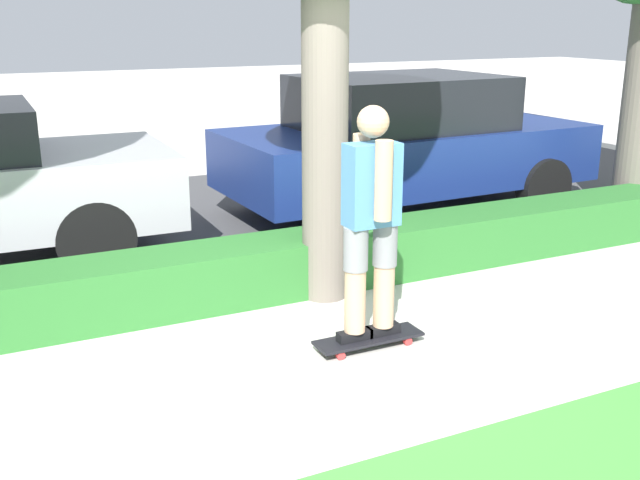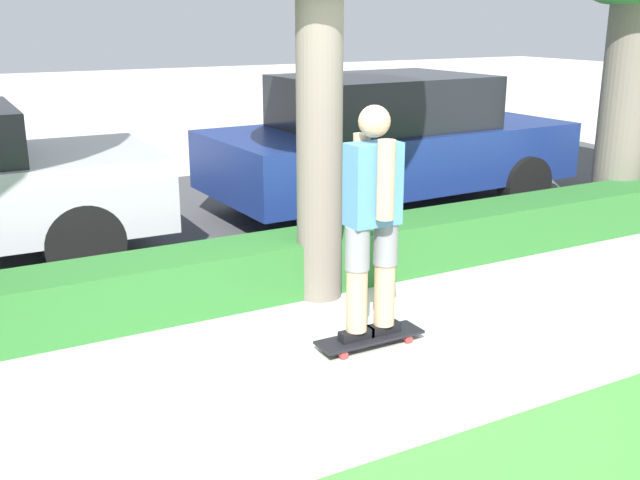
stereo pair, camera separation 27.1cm
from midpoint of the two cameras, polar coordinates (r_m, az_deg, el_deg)
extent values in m
plane|color=beige|center=(5.15, 0.21, -10.07)|extent=(60.00, 60.00, 0.00)
cube|color=#474749|center=(8.83, -13.18, 1.06)|extent=(16.96, 5.00, 0.01)
cube|color=#2D702D|center=(6.40, -6.78, -2.39)|extent=(16.96, 0.60, 0.48)
cube|color=black|center=(5.51, 2.40, -7.42)|extent=(0.82, 0.24, 0.02)
cylinder|color=red|center=(5.60, 5.34, -7.54)|extent=(0.06, 0.04, 0.06)
cylinder|color=red|center=(5.73, 4.32, -6.90)|extent=(0.06, 0.04, 0.06)
cylinder|color=red|center=(5.33, 0.32, -8.76)|extent=(0.06, 0.04, 0.06)
cylinder|color=red|center=(5.47, -0.61, -8.05)|extent=(0.06, 0.04, 0.06)
cube|color=black|center=(5.44, 1.34, -7.24)|extent=(0.26, 0.09, 0.07)
cylinder|color=tan|center=(5.28, 1.37, -3.04)|extent=(0.15, 0.15, 0.78)
cylinder|color=gray|center=(5.20, 1.39, -0.62)|extent=(0.17, 0.17, 0.31)
cube|color=black|center=(5.55, 3.46, -6.74)|extent=(0.26, 0.09, 0.07)
cylinder|color=tan|center=(5.39, 3.54, -2.62)|extent=(0.15, 0.15, 0.78)
cylinder|color=gray|center=(5.32, 3.58, -0.25)|extent=(0.17, 0.17, 0.31)
cube|color=#4C84B7|center=(5.15, 2.56, 4.27)|extent=(0.37, 0.20, 0.57)
cylinder|color=tan|center=(5.01, 3.49, 4.57)|extent=(0.12, 0.12, 0.54)
cylinder|color=tan|center=(5.27, 1.69, 5.20)|extent=(0.12, 0.12, 0.54)
sphere|color=tan|center=(5.07, 2.62, 9.02)|extent=(0.22, 0.22, 0.22)
cylinder|color=#70665B|center=(6.13, -1.33, 8.53)|extent=(0.38, 0.38, 2.90)
cylinder|color=#70665B|center=(9.44, 21.54, 10.78)|extent=(0.56, 0.56, 3.06)
cylinder|color=black|center=(7.11, -18.56, -0.17)|extent=(0.72, 0.22, 0.72)
cylinder|color=black|center=(8.71, -20.67, 2.63)|extent=(0.72, 0.22, 0.72)
cube|color=navy|center=(9.29, 4.53, 6.53)|extent=(4.54, 2.12, 0.68)
cube|color=black|center=(9.12, 3.90, 10.48)|extent=(2.38, 1.81, 0.62)
cylinder|color=black|center=(9.51, 14.53, 4.18)|extent=(0.68, 0.24, 0.68)
cylinder|color=black|center=(10.87, 8.00, 6.08)|extent=(0.68, 0.24, 0.68)
cylinder|color=black|center=(7.90, -0.34, 2.22)|extent=(0.68, 0.24, 0.68)
cylinder|color=black|center=(9.49, -5.60, 4.62)|extent=(0.68, 0.24, 0.68)
camera|label=1|loc=(0.14, 88.57, 0.43)|focal=42.00mm
camera|label=2|loc=(0.14, -91.43, -0.43)|focal=42.00mm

